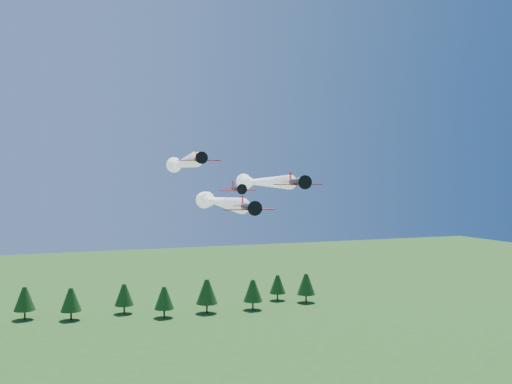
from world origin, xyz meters
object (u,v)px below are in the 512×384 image
object	(u,v)px
plane_right	(259,182)
plane_slot	(237,189)
plane_left	(181,164)
plane_lead	(216,201)

from	to	relation	value
plane_right	plane_slot	bearing A→B (deg)	-113.12
plane_right	plane_slot	size ratio (longest dim) A/B	7.08
plane_left	plane_slot	xyz separation A→B (m)	(4.65, -23.04, -5.00)
plane_right	plane_slot	world-z (taller)	plane_right
plane_lead	plane_right	xyz separation A→B (m)	(11.88, 7.73, 3.72)
plane_lead	plane_left	size ratio (longest dim) A/B	0.90
plane_lead	plane_right	bearing A→B (deg)	39.30
plane_left	plane_slot	world-z (taller)	plane_left
plane_slot	plane_left	bearing A→B (deg)	106.07
plane_lead	plane_right	size ratio (longest dim) A/B	0.94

